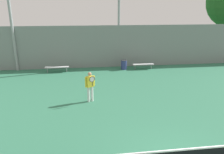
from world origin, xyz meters
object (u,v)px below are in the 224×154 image
object	(u,v)px
bench_courtside_near	(143,64)
trash_bin	(124,65)
bench_adjacent_court	(57,67)
tennis_player	(90,85)

from	to	relation	value
bench_courtside_near	trash_bin	world-z (taller)	trash_bin
bench_courtside_near	bench_adjacent_court	bearing A→B (deg)	180.00
tennis_player	trash_bin	bearing A→B (deg)	40.69
bench_adjacent_court	trash_bin	world-z (taller)	trash_bin
trash_bin	bench_courtside_near	bearing A→B (deg)	-5.96
tennis_player	bench_courtside_near	bearing A→B (deg)	29.22
tennis_player	trash_bin	xyz separation A→B (m)	(3.04, 6.33, -0.54)
tennis_player	trash_bin	world-z (taller)	tennis_player
bench_courtside_near	trash_bin	bearing A→B (deg)	174.04
bench_courtside_near	bench_adjacent_court	xyz separation A→B (m)	(-7.11, 0.00, 0.00)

